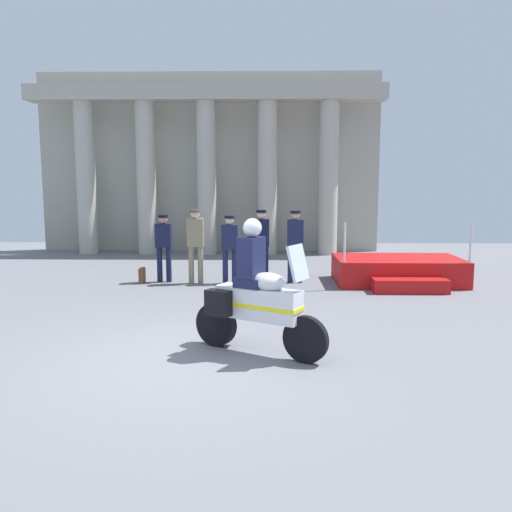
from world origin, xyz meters
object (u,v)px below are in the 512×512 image
officer_in_row_2 (230,244)px  reviewing_stand (398,271)px  officer_in_row_3 (261,240)px  officer_in_row_1 (196,240)px  motorcycle_with_rider (254,298)px  officer_in_row_0 (164,243)px  officer_in_row_4 (295,240)px  briefcase_on_ground (142,276)px

officer_in_row_2 → reviewing_stand: bearing=-178.7°
reviewing_stand → officer_in_row_3: size_ratio=1.69×
officer_in_row_1 → motorcycle_with_rider: (1.52, -5.13, -0.24)m
reviewing_stand → officer_in_row_0: officer_in_row_0 is taller
officer_in_row_2 → motorcycle_with_rider: size_ratio=0.85×
officer_in_row_0 → officer_in_row_1: 0.81m
reviewing_stand → officer_in_row_3: (-3.26, -0.04, 0.74)m
officer_in_row_4 → motorcycle_with_rider: 5.35m
officer_in_row_3 → motorcycle_with_rider: size_ratio=0.92×
officer_in_row_0 → motorcycle_with_rider: size_ratio=0.85×
officer_in_row_4 → motorcycle_with_rider: bearing=81.2°
officer_in_row_4 → motorcycle_with_rider: motorcycle_with_rider is taller
motorcycle_with_rider → briefcase_on_ground: size_ratio=5.28×
officer_in_row_4 → officer_in_row_0: bearing=-0.2°
motorcycle_with_rider → officer_in_row_3: bearing=119.4°
officer_in_row_1 → officer_in_row_2: (0.81, 0.01, -0.08)m
reviewing_stand → officer_in_row_0: (-5.61, 0.08, 0.66)m
officer_in_row_0 → officer_in_row_2: bearing=174.7°
officer_in_row_1 → briefcase_on_ground: (-1.29, 0.00, -0.86)m
officer_in_row_4 → reviewing_stand: bearing=179.0°
reviewing_stand → motorcycle_with_rider: size_ratio=1.55×
motorcycle_with_rider → briefcase_on_ground: (-2.81, 5.13, -0.61)m
officer_in_row_1 → motorcycle_with_rider: motorcycle_with_rider is taller
officer_in_row_3 → motorcycle_with_rider: (-0.03, -5.19, -0.24)m
officer_in_row_3 → briefcase_on_ground: bearing=1.3°
officer_in_row_1 → officer_in_row_4: (2.36, 0.14, -0.01)m
briefcase_on_ground → officer_in_row_0: bearing=18.6°
reviewing_stand → briefcase_on_ground: 6.11m
officer_in_row_0 → briefcase_on_ground: bearing=18.9°
officer_in_row_0 → motorcycle_with_rider: 5.79m
briefcase_on_ground → officer_in_row_4: bearing=2.3°
officer_in_row_2 → motorcycle_with_rider: 5.20m
officer_in_row_1 → officer_in_row_3: size_ratio=1.01×
officer_in_row_2 → officer_in_row_1: bearing=1.2°
officer_in_row_3 → officer_in_row_0: bearing=-2.6°
officer_in_row_0 → officer_in_row_4: bearing=179.8°
officer_in_row_1 → officer_in_row_3: 1.55m
officer_in_row_0 → officer_in_row_2: officer_in_row_0 is taller
reviewing_stand → motorcycle_with_rider: 6.20m
officer_in_row_0 → officer_in_row_3: bearing=177.4°
officer_in_row_1 → briefcase_on_ground: officer_in_row_1 is taller
reviewing_stand → briefcase_on_ground: (-6.11, -0.09, -0.11)m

